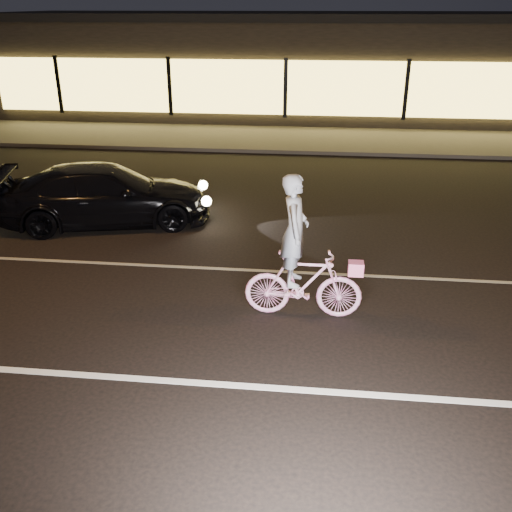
# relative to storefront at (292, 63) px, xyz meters

# --- Properties ---
(ground) EXTENTS (90.00, 90.00, 0.00)m
(ground) POSITION_rel_storefront_xyz_m (0.00, -18.97, -2.15)
(ground) COLOR black
(ground) RESTS_ON ground
(lane_stripe_near) EXTENTS (60.00, 0.12, 0.01)m
(lane_stripe_near) POSITION_rel_storefront_xyz_m (0.00, -20.47, -2.14)
(lane_stripe_near) COLOR silver
(lane_stripe_near) RESTS_ON ground
(lane_stripe_far) EXTENTS (60.00, 0.10, 0.01)m
(lane_stripe_far) POSITION_rel_storefront_xyz_m (0.00, -16.97, -2.14)
(lane_stripe_far) COLOR gray
(lane_stripe_far) RESTS_ON ground
(sidewalk) EXTENTS (30.00, 4.00, 0.12)m
(sidewalk) POSITION_rel_storefront_xyz_m (0.00, -5.97, -2.09)
(sidewalk) COLOR #383533
(sidewalk) RESTS_ON ground
(storefront) EXTENTS (25.40, 8.42, 4.20)m
(storefront) POSITION_rel_storefront_xyz_m (0.00, 0.00, 0.00)
(storefront) COLOR black
(storefront) RESTS_ON ground
(cyclist) EXTENTS (1.84, 0.63, 2.32)m
(cyclist) POSITION_rel_storefront_xyz_m (1.18, -18.53, -1.32)
(cyclist) COLOR #E9409E
(cyclist) RESTS_ON ground
(sedan) EXTENTS (4.87, 2.95, 1.32)m
(sedan) POSITION_rel_storefront_xyz_m (-3.28, -14.82, -1.49)
(sedan) COLOR black
(sedan) RESTS_ON ground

